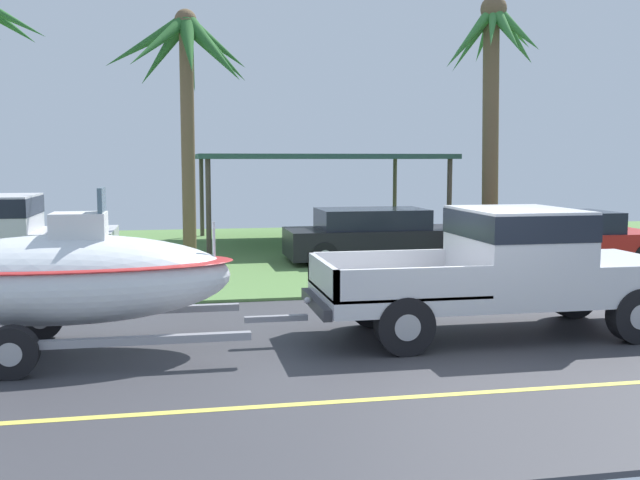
# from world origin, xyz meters

# --- Properties ---
(ground) EXTENTS (36.00, 22.00, 0.11)m
(ground) POSITION_xyz_m (0.00, 8.38, -0.01)
(ground) COLOR #38383D
(pickup_truck_towing) EXTENTS (5.48, 2.00, 1.89)m
(pickup_truck_towing) POSITION_xyz_m (1.31, 0.78, 1.04)
(pickup_truck_towing) COLOR silver
(pickup_truck_towing) RESTS_ON ground
(boat_on_trailer) EXTENTS (5.81, 2.21, 2.25)m
(boat_on_trailer) POSITION_xyz_m (-5.15, 0.78, 1.04)
(boat_on_trailer) COLOR gray
(boat_on_trailer) RESTS_ON ground
(parked_sedan_near) EXTENTS (4.78, 1.92, 1.38)m
(parked_sedan_near) POSITION_xyz_m (1.37, 8.53, 0.67)
(parked_sedan_near) COLOR black
(parked_sedan_near) RESTS_ON ground
(parked_sedan_far) EXTENTS (4.32, 1.83, 1.38)m
(parked_sedan_far) POSITION_xyz_m (5.59, 6.72, 0.67)
(parked_sedan_far) COLOR #B21E19
(parked_sedan_far) RESTS_ON ground
(carport_awning) EXTENTS (7.24, 5.78, 2.77)m
(carport_awning) POSITION_xyz_m (0.56, 12.90, 2.65)
(carport_awning) COLOR #4C4238
(carport_awning) RESTS_ON ground
(palm_tree_far_left) EXTENTS (3.04, 2.72, 6.96)m
(palm_tree_far_left) POSITION_xyz_m (4.80, 9.46, 5.09)
(palm_tree_far_left) COLOR brown
(palm_tree_far_left) RESTS_ON ground
(palm_tree_far_right) EXTENTS (3.55, 2.87, 6.01)m
(palm_tree_far_right) POSITION_xyz_m (-3.31, 7.89, 4.70)
(palm_tree_far_right) COLOR brown
(palm_tree_far_right) RESTS_ON ground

